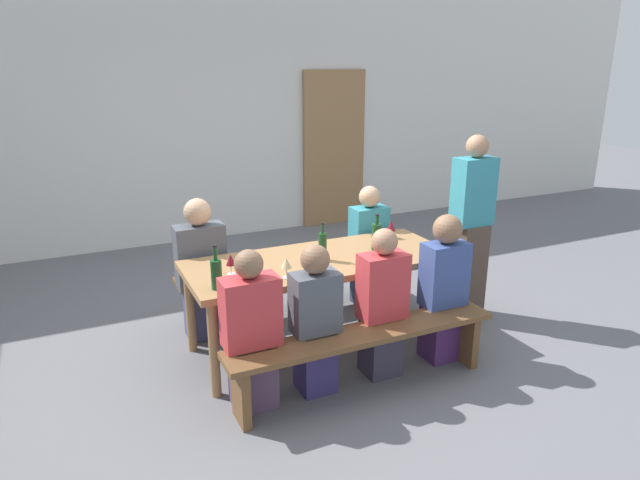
{
  "coord_description": "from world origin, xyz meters",
  "views": [
    {
      "loc": [
        -1.76,
        -3.76,
        2.22
      ],
      "look_at": [
        0.0,
        0.0,
        0.9
      ],
      "focal_mm": 31.83,
      "sensor_mm": 36.0,
      "label": 1
    }
  ],
  "objects_px": {
    "wine_bottle_1": "(377,237)",
    "bench_near": "(364,344)",
    "wine_glass_1": "(391,227)",
    "seated_guest_near_2": "(382,307)",
    "wooden_door": "(334,149)",
    "wine_glass_0": "(286,264)",
    "tasting_table": "(320,268)",
    "wine_bottle_2": "(322,246)",
    "seated_guest_near_0": "(252,335)",
    "seated_guest_near_3": "(443,290)",
    "standing_host": "(470,232)",
    "wine_bottle_0": "(216,273)",
    "seated_guest_far_0": "(201,272)",
    "wine_glass_2": "(231,260)",
    "bench_far": "(287,275)",
    "seated_guest_near_1": "(315,322)",
    "seated_guest_far_1": "(368,249)"
  },
  "relations": [
    {
      "from": "wine_bottle_1",
      "to": "bench_near",
      "type": "bearing_deg",
      "value": -125.18
    },
    {
      "from": "wine_glass_1",
      "to": "seated_guest_near_2",
      "type": "xyz_separation_m",
      "value": [
        -0.55,
        -0.78,
        -0.33
      ]
    },
    {
      "from": "wooden_door",
      "to": "wine_glass_0",
      "type": "xyz_separation_m",
      "value": [
        -2.11,
        -3.49,
        -0.19
      ]
    },
    {
      "from": "tasting_table",
      "to": "wine_bottle_2",
      "type": "distance_m",
      "value": 0.2
    },
    {
      "from": "seated_guest_near_2",
      "to": "seated_guest_near_0",
      "type": "bearing_deg",
      "value": 90.0
    },
    {
      "from": "seated_guest_near_3",
      "to": "standing_host",
      "type": "bearing_deg",
      "value": -51.44
    },
    {
      "from": "bench_near",
      "to": "wine_bottle_0",
      "type": "relative_size",
      "value": 6.39
    },
    {
      "from": "bench_near",
      "to": "seated_guest_far_0",
      "type": "bearing_deg",
      "value": 122.03
    },
    {
      "from": "seated_guest_near_2",
      "to": "wine_bottle_2",
      "type": "bearing_deg",
      "value": 23.76
    },
    {
      "from": "wooden_door",
      "to": "wine_glass_2",
      "type": "relative_size",
      "value": 13.73
    },
    {
      "from": "seated_guest_near_2",
      "to": "seated_guest_far_0",
      "type": "height_order",
      "value": "seated_guest_far_0"
    },
    {
      "from": "wooden_door",
      "to": "bench_far",
      "type": "bearing_deg",
      "value": -124.5
    },
    {
      "from": "wooden_door",
      "to": "wine_glass_2",
      "type": "xyz_separation_m",
      "value": [
        -2.44,
        -3.26,
        -0.19
      ]
    },
    {
      "from": "wine_bottle_0",
      "to": "seated_guest_near_1",
      "type": "distance_m",
      "value": 0.75
    },
    {
      "from": "wine_bottle_1",
      "to": "seated_guest_near_2",
      "type": "xyz_separation_m",
      "value": [
        -0.27,
        -0.55,
        -0.34
      ]
    },
    {
      "from": "bench_far",
      "to": "seated_guest_near_2",
      "type": "height_order",
      "value": "seated_guest_near_2"
    },
    {
      "from": "bench_near",
      "to": "seated_guest_far_0",
      "type": "relative_size",
      "value": 1.67
    },
    {
      "from": "tasting_table",
      "to": "seated_guest_near_2",
      "type": "xyz_separation_m",
      "value": [
        0.23,
        -0.57,
        -0.14
      ]
    },
    {
      "from": "wine_glass_1",
      "to": "seated_guest_near_0",
      "type": "xyz_separation_m",
      "value": [
        -1.53,
        -0.78,
        -0.34
      ]
    },
    {
      "from": "wine_glass_0",
      "to": "seated_guest_near_3",
      "type": "height_order",
      "value": "seated_guest_near_3"
    },
    {
      "from": "wine_bottle_2",
      "to": "seated_guest_near_3",
      "type": "xyz_separation_m",
      "value": [
        0.76,
        -0.52,
        -0.3
      ]
    },
    {
      "from": "tasting_table",
      "to": "wine_glass_2",
      "type": "relative_size",
      "value": 13.58
    },
    {
      "from": "tasting_table",
      "to": "seated_guest_near_1",
      "type": "distance_m",
      "value": 0.66
    },
    {
      "from": "wine_glass_0",
      "to": "seated_guest_near_1",
      "type": "bearing_deg",
      "value": -72.88
    },
    {
      "from": "bench_near",
      "to": "seated_guest_far_1",
      "type": "xyz_separation_m",
      "value": [
        0.76,
        1.28,
        0.19
      ]
    },
    {
      "from": "wine_bottle_1",
      "to": "seated_guest_near_2",
      "type": "distance_m",
      "value": 0.7
    },
    {
      "from": "bench_far",
      "to": "seated_guest_near_0",
      "type": "distance_m",
      "value": 1.5
    },
    {
      "from": "wooden_door",
      "to": "seated_guest_far_1",
      "type": "relative_size",
      "value": 1.84
    },
    {
      "from": "wine_bottle_1",
      "to": "seated_guest_near_0",
      "type": "distance_m",
      "value": 1.41
    },
    {
      "from": "seated_guest_near_1",
      "to": "wine_bottle_1",
      "type": "bearing_deg",
      "value": -55.25
    },
    {
      "from": "wine_bottle_1",
      "to": "seated_guest_near_2",
      "type": "relative_size",
      "value": 0.27
    },
    {
      "from": "wine_bottle_2",
      "to": "standing_host",
      "type": "distance_m",
      "value": 1.43
    },
    {
      "from": "seated_guest_near_2",
      "to": "seated_guest_near_3",
      "type": "xyz_separation_m",
      "value": [
        0.53,
        -0.0,
        0.03
      ]
    },
    {
      "from": "wine_glass_2",
      "to": "standing_host",
      "type": "xyz_separation_m",
      "value": [
        2.15,
        0.0,
        -0.06
      ]
    },
    {
      "from": "seated_guest_near_1",
      "to": "seated_guest_near_3",
      "type": "relative_size",
      "value": 0.93
    },
    {
      "from": "wine_bottle_1",
      "to": "seated_guest_far_1",
      "type": "relative_size",
      "value": 0.26
    },
    {
      "from": "wine_glass_0",
      "to": "wine_glass_2",
      "type": "height_order",
      "value": "same"
    },
    {
      "from": "wine_glass_0",
      "to": "seated_guest_far_0",
      "type": "relative_size",
      "value": 0.13
    },
    {
      "from": "wine_bottle_1",
      "to": "wine_glass_2",
      "type": "height_order",
      "value": "wine_bottle_1"
    },
    {
      "from": "seated_guest_near_1",
      "to": "standing_host",
      "type": "height_order",
      "value": "standing_host"
    },
    {
      "from": "tasting_table",
      "to": "seated_guest_far_0",
      "type": "bearing_deg",
      "value": 144.78
    },
    {
      "from": "wine_glass_2",
      "to": "seated_guest_far_1",
      "type": "distance_m",
      "value": 1.63
    },
    {
      "from": "wine_glass_0",
      "to": "seated_guest_near_0",
      "type": "bearing_deg",
      "value": -141.58
    },
    {
      "from": "bench_far",
      "to": "seated_guest_near_3",
      "type": "bearing_deg",
      "value": -59.31
    },
    {
      "from": "bench_far",
      "to": "wine_glass_2",
      "type": "distance_m",
      "value": 1.16
    },
    {
      "from": "wine_glass_1",
      "to": "wine_glass_2",
      "type": "xyz_separation_m",
      "value": [
        -1.5,
        -0.26,
        0.0
      ]
    },
    {
      "from": "seated_guest_near_1",
      "to": "seated_guest_near_2",
      "type": "xyz_separation_m",
      "value": [
        0.53,
        0.0,
        0.01
      ]
    },
    {
      "from": "bench_near",
      "to": "seated_guest_near_3",
      "type": "xyz_separation_m",
      "value": [
        0.76,
        0.15,
        0.21
      ]
    },
    {
      "from": "seated_guest_far_0",
      "to": "wine_bottle_2",
      "type": "bearing_deg",
      "value": 52.6
    },
    {
      "from": "wine_bottle_0",
      "to": "seated_guest_near_3",
      "type": "relative_size",
      "value": 0.27
    }
  ]
}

